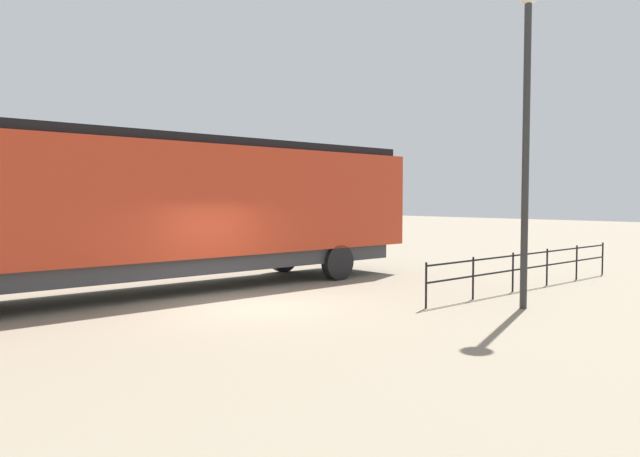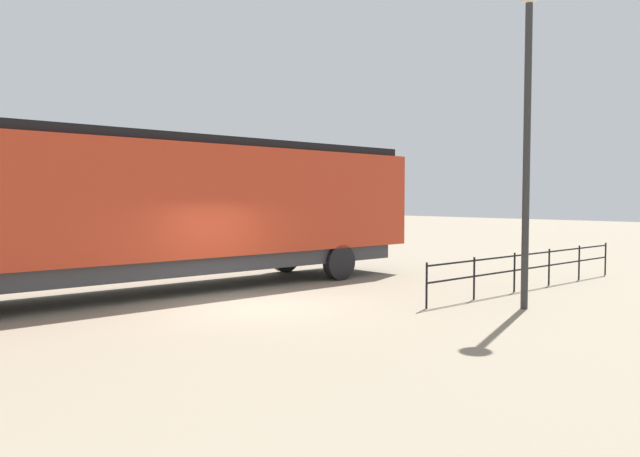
% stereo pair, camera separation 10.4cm
% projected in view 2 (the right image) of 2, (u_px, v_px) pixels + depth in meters
% --- Properties ---
extents(ground_plane, '(120.00, 120.00, 0.00)m').
position_uv_depth(ground_plane, '(253.00, 306.00, 13.98)').
color(ground_plane, gray).
extents(locomotive, '(3.06, 15.96, 4.18)m').
position_uv_depth(locomotive, '(182.00, 205.00, 16.33)').
color(locomotive, red).
rests_on(locomotive, ground_plane).
extents(lamp_post, '(0.54, 0.54, 7.42)m').
position_uv_depth(lamp_post, '(528.00, 79.00, 13.36)').
color(lamp_post, '#2D2D2D').
rests_on(lamp_post, ground_plane).
extents(platform_fence, '(0.05, 9.35, 1.07)m').
position_uv_depth(platform_fence, '(532.00, 264.00, 16.64)').
color(platform_fence, black).
rests_on(platform_fence, ground_plane).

